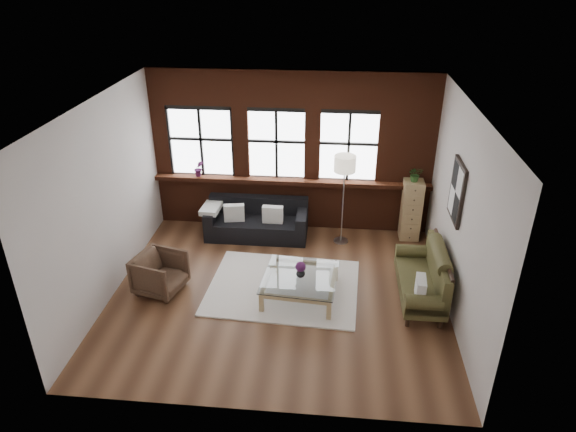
# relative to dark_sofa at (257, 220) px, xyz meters

# --- Properties ---
(floor) EXTENTS (5.50, 5.50, 0.00)m
(floor) POSITION_rel_dark_sofa_xyz_m (0.65, -1.90, -0.36)
(floor) COLOR #502F1D
(floor) RESTS_ON ground
(ceiling) EXTENTS (5.50, 5.50, 0.00)m
(ceiling) POSITION_rel_dark_sofa_xyz_m (0.65, -1.90, 2.84)
(ceiling) COLOR white
(ceiling) RESTS_ON ground
(wall_back) EXTENTS (5.50, 0.00, 5.50)m
(wall_back) POSITION_rel_dark_sofa_xyz_m (0.65, 0.60, 1.24)
(wall_back) COLOR beige
(wall_back) RESTS_ON ground
(wall_front) EXTENTS (5.50, 0.00, 5.50)m
(wall_front) POSITION_rel_dark_sofa_xyz_m (0.65, -4.40, 1.24)
(wall_front) COLOR beige
(wall_front) RESTS_ON ground
(wall_left) EXTENTS (0.00, 5.00, 5.00)m
(wall_left) POSITION_rel_dark_sofa_xyz_m (-2.10, -1.90, 1.24)
(wall_left) COLOR beige
(wall_left) RESTS_ON ground
(wall_right) EXTENTS (0.00, 5.00, 5.00)m
(wall_right) POSITION_rel_dark_sofa_xyz_m (3.40, -1.90, 1.24)
(wall_right) COLOR beige
(wall_right) RESTS_ON ground
(brick_backwall) EXTENTS (5.50, 0.12, 3.20)m
(brick_backwall) POSITION_rel_dark_sofa_xyz_m (0.65, 0.54, 1.24)
(brick_backwall) COLOR #4E2112
(brick_backwall) RESTS_ON floor
(sill_ledge) EXTENTS (5.50, 0.30, 0.08)m
(sill_ledge) POSITION_rel_dark_sofa_xyz_m (0.65, 0.45, 0.68)
(sill_ledge) COLOR #4E2112
(sill_ledge) RESTS_ON brick_backwall
(window_left) EXTENTS (1.38, 0.10, 1.50)m
(window_left) POSITION_rel_dark_sofa_xyz_m (-1.15, 0.55, 1.39)
(window_left) COLOR black
(window_left) RESTS_ON brick_backwall
(window_mid) EXTENTS (1.38, 0.10, 1.50)m
(window_mid) POSITION_rel_dark_sofa_xyz_m (0.35, 0.55, 1.39)
(window_mid) COLOR black
(window_mid) RESTS_ON brick_backwall
(window_right) EXTENTS (1.38, 0.10, 1.50)m
(window_right) POSITION_rel_dark_sofa_xyz_m (1.75, 0.55, 1.39)
(window_right) COLOR black
(window_right) RESTS_ON brick_backwall
(wall_poster) EXTENTS (0.05, 0.74, 0.94)m
(wall_poster) POSITION_rel_dark_sofa_xyz_m (3.37, -1.60, 1.49)
(wall_poster) COLOR black
(wall_poster) RESTS_ON wall_right
(shag_rug) EXTENTS (2.61, 2.10, 0.03)m
(shag_rug) POSITION_rel_dark_sofa_xyz_m (0.71, -1.74, -0.35)
(shag_rug) COLOR silver
(shag_rug) RESTS_ON floor
(dark_sofa) EXTENTS (2.00, 0.81, 0.72)m
(dark_sofa) POSITION_rel_dark_sofa_xyz_m (0.00, 0.00, 0.00)
(dark_sofa) COLOR black
(dark_sofa) RESTS_ON floor
(pillow_a) EXTENTS (0.42, 0.21, 0.34)m
(pillow_a) POSITION_rel_dark_sofa_xyz_m (-0.43, -0.10, 0.19)
(pillow_a) COLOR silver
(pillow_a) RESTS_ON dark_sofa
(pillow_b) EXTENTS (0.40, 0.15, 0.34)m
(pillow_b) POSITION_rel_dark_sofa_xyz_m (0.33, -0.10, 0.19)
(pillow_b) COLOR silver
(pillow_b) RESTS_ON dark_sofa
(vintage_settee) EXTENTS (0.75, 1.68, 0.90)m
(vintage_settee) POSITION_rel_dark_sofa_xyz_m (2.95, -1.84, 0.09)
(vintage_settee) COLOR #413E1E
(vintage_settee) RESTS_ON floor
(pillow_settee) EXTENTS (0.17, 0.39, 0.34)m
(pillow_settee) POSITION_rel_dark_sofa_xyz_m (2.87, -2.36, 0.20)
(pillow_settee) COLOR silver
(pillow_settee) RESTS_ON vintage_settee
(armchair) EXTENTS (0.91, 0.89, 0.68)m
(armchair) POSITION_rel_dark_sofa_xyz_m (-1.33, -2.01, -0.02)
(armchair) COLOR #432F21
(armchair) RESTS_ON floor
(coffee_table) EXTENTS (1.29, 1.29, 0.40)m
(coffee_table) POSITION_rel_dark_sofa_xyz_m (1.01, -1.95, -0.17)
(coffee_table) COLOR tan
(coffee_table) RESTS_ON shag_rug
(vase) EXTENTS (0.18, 0.18, 0.16)m
(vase) POSITION_rel_dark_sofa_xyz_m (1.01, -1.95, 0.10)
(vase) COLOR #B2B2B2
(vase) RESTS_ON coffee_table
(flowers) EXTENTS (0.17, 0.17, 0.17)m
(flowers) POSITION_rel_dark_sofa_xyz_m (1.01, -1.95, 0.22)
(flowers) COLOR #4F1B4B
(flowers) RESTS_ON vase
(drawer_chest) EXTENTS (0.37, 0.37, 1.22)m
(drawer_chest) POSITION_rel_dark_sofa_xyz_m (3.02, 0.23, 0.25)
(drawer_chest) COLOR tan
(drawer_chest) RESTS_ON floor
(potted_plant_top) EXTENTS (0.29, 0.26, 0.30)m
(potted_plant_top) POSITION_rel_dark_sofa_xyz_m (3.02, 0.23, 1.01)
(potted_plant_top) COLOR #2D5923
(potted_plant_top) RESTS_ON drawer_chest
(floor_lamp) EXTENTS (0.40, 0.40, 1.94)m
(floor_lamp) POSITION_rel_dark_sofa_xyz_m (1.68, -0.07, 0.61)
(floor_lamp) COLOR #A5A5A8
(floor_lamp) RESTS_ON floor
(sill_plant) EXTENTS (0.23, 0.21, 0.34)m
(sill_plant) POSITION_rel_dark_sofa_xyz_m (-1.21, 0.42, 0.89)
(sill_plant) COLOR #4F1B4B
(sill_plant) RESTS_ON sill_ledge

